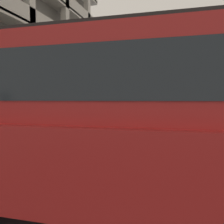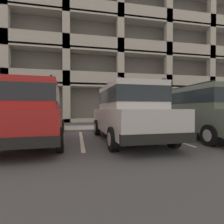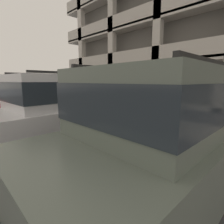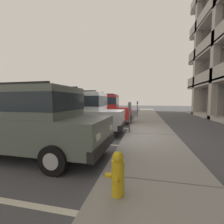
% 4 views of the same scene
% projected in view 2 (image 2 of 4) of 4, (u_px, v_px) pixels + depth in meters
% --- Properties ---
extents(ground_plane, '(80.00, 80.00, 0.10)m').
position_uv_depth(ground_plane, '(115.00, 133.00, 8.55)').
color(ground_plane, '#4C4C51').
extents(sidewalk, '(40.00, 2.20, 0.12)m').
position_uv_depth(sidewalk, '(110.00, 128.00, 9.83)').
color(sidewalk, gray).
rests_on(sidewalk, ground_plane).
extents(parking_stall_lines, '(13.28, 4.80, 0.01)m').
position_uv_depth(parking_stall_lines, '(159.00, 135.00, 7.51)').
color(parking_stall_lines, silver).
rests_on(parking_stall_lines, ground_plane).
extents(silver_suv, '(2.12, 4.83, 2.03)m').
position_uv_depth(silver_suv, '(128.00, 110.00, 6.26)').
color(silver_suv, silver).
rests_on(silver_suv, ground_plane).
extents(red_sedan, '(2.24, 4.90, 2.03)m').
position_uv_depth(red_sedan, '(32.00, 110.00, 5.70)').
color(red_sedan, red).
rests_on(red_sedan, ground_plane).
extents(dark_hatchback, '(2.07, 4.81, 2.03)m').
position_uv_depth(dark_hatchback, '(204.00, 110.00, 6.87)').
color(dark_hatchback, '#5B665B').
rests_on(dark_hatchback, ground_plane).
extents(parking_meter_near, '(0.35, 0.12, 1.46)m').
position_uv_depth(parking_meter_near, '(111.00, 107.00, 8.85)').
color(parking_meter_near, '#595B60').
rests_on(parking_meter_near, sidewalk).
extents(parking_garage, '(32.00, 10.00, 19.25)m').
position_uv_depth(parking_garage, '(109.00, 41.00, 20.27)').
color(parking_garage, '#64625C').
rests_on(parking_garage, ground_plane).
extents(fire_hydrant, '(0.30, 0.30, 0.70)m').
position_uv_depth(fire_hydrant, '(189.00, 120.00, 10.08)').
color(fire_hydrant, gold).
rests_on(fire_hydrant, sidewalk).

